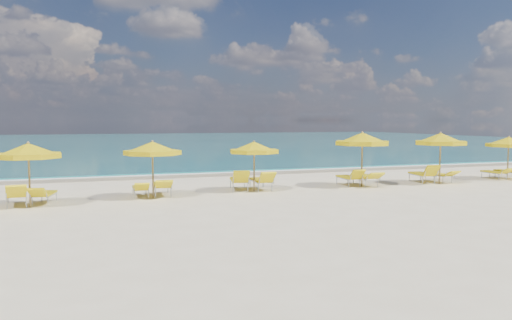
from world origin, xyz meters
name	(u,v)px	position (x,y,z in m)	size (l,w,h in m)	color
ground_plane	(268,192)	(0.00, 0.00, 0.00)	(120.00, 120.00, 0.00)	beige
ocean	(137,143)	(0.00, 48.00, 0.00)	(120.00, 80.00, 0.30)	#126569
wet_sand_band	(220,174)	(0.00, 7.40, 0.00)	(120.00, 2.60, 0.01)	tan
foam_line	(216,172)	(0.00, 8.20, 0.00)	(120.00, 1.20, 0.03)	white
whitecap_near	(98,163)	(-6.00, 17.00, 0.00)	(14.00, 0.36, 0.05)	white
whitecap_far	(256,152)	(8.00, 24.00, 0.00)	(18.00, 0.30, 0.05)	white
umbrella_2	(28,151)	(-8.73, -0.54, 1.88)	(2.75, 2.75, 2.20)	#9C814E
umbrella_3	(152,149)	(-4.58, 0.06, 1.85)	(2.54, 2.54, 2.16)	#9C814E
umbrella_4	(254,148)	(-0.43, 0.52, 1.77)	(2.37, 2.37, 2.08)	#9C814E
umbrella_5	(362,139)	(4.49, 0.30, 2.07)	(2.87, 2.87, 2.43)	#9C814E
umbrella_6	(441,139)	(8.42, 0.01, 2.03)	(2.86, 2.86, 2.38)	#9C814E
umbrella_7	(509,142)	(12.76, 0.31, 1.83)	(2.14, 2.14, 2.14)	#9C814E
lounger_2_left	(17,199)	(-9.19, -0.06, 0.24)	(0.82, 1.98, 0.86)	#A5A8AD
lounger_2_right	(44,198)	(-8.33, 0.03, 0.21)	(0.89, 1.79, 0.71)	#A5A8AD
lounger_3_left	(140,192)	(-5.00, 0.51, 0.20)	(0.64, 1.73, 0.68)	#A5A8AD
lounger_3_right	(162,189)	(-4.17, 0.63, 0.24)	(0.80, 2.06, 0.76)	#A5A8AD
lounger_4_left	(239,184)	(-0.90, 1.09, 0.25)	(1.05, 2.05, 0.95)	#A5A8AD
lounger_4_right	(261,184)	(-0.01, 0.84, 0.24)	(0.77, 1.96, 0.88)	#A5A8AD
lounger_5_left	(349,181)	(4.10, 0.75, 0.22)	(0.69, 1.79, 0.84)	#A5A8AD
lounger_5_right	(366,180)	(4.84, 0.52, 0.24)	(0.92, 2.10, 0.73)	#A5A8AD
lounger_6_left	(422,178)	(7.87, 0.54, 0.24)	(0.96, 1.97, 0.94)	#A5A8AD
lounger_6_right	(439,178)	(8.79, 0.49, 0.21)	(0.67, 1.84, 0.65)	#A5A8AD
lounger_7_left	(495,175)	(12.21, 0.56, 0.20)	(0.59, 1.73, 0.65)	#A5A8AD
lounger_7_right	(510,174)	(13.13, 0.52, 0.22)	(0.81, 1.82, 0.79)	#A5A8AD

